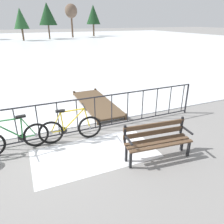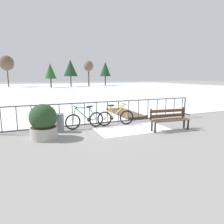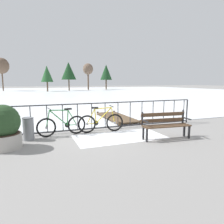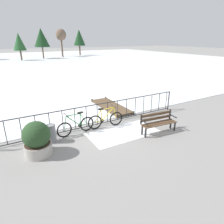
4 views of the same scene
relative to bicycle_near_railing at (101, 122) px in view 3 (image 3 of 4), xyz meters
name	(u,v)px [view 3 (image 3 of 4)]	position (x,y,z in m)	size (l,w,h in m)	color
ground_plane	(92,131)	(-0.26, 0.33, -0.37)	(160.00, 160.00, 0.00)	gray
frozen_pond	(46,93)	(-0.26, 28.73, -0.35)	(80.00, 56.00, 0.03)	white
snow_patch	(120,137)	(0.39, -0.87, -0.36)	(3.04, 1.57, 0.01)	white
railing_fence	(92,116)	(-0.26, 0.33, 0.19)	(9.06, 0.06, 1.07)	#232328
bicycle_near_railing	(101,122)	(0.00, 0.00, 0.00)	(1.71, 0.52, 0.97)	black
bicycle_second	(62,125)	(-1.41, 0.03, 0.00)	(1.71, 0.52, 0.97)	black
park_bench	(165,123)	(1.72, -1.56, 0.14)	(1.64, 0.63, 0.89)	brown
planter_with_shrub	(3,128)	(-3.13, -0.82, 0.23)	(0.94, 0.94, 1.24)	#ADA8A0
trash_bin	(28,129)	(-2.49, -0.17, 0.00)	(0.35, 0.35, 0.73)	gray
wooden_dock	(116,117)	(1.52, 2.20, -0.25)	(1.10, 3.23, 0.20)	brown
tree_far_west	(47,74)	(0.34, 33.47, 2.90)	(2.25, 2.25, 4.79)	brown
tree_west_mid	(106,72)	(14.00, 39.04, 3.64)	(2.75, 2.75, 5.81)	brown
tree_centre	(1,66)	(-7.77, 39.21, 4.54)	(2.82, 2.82, 6.48)	brown
tree_east_mid	(88,69)	(9.18, 37.16, 4.11)	(2.19, 2.19, 5.76)	brown
tree_far_east	(69,71)	(4.65, 35.17, 3.62)	(2.96, 2.96, 5.74)	brown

